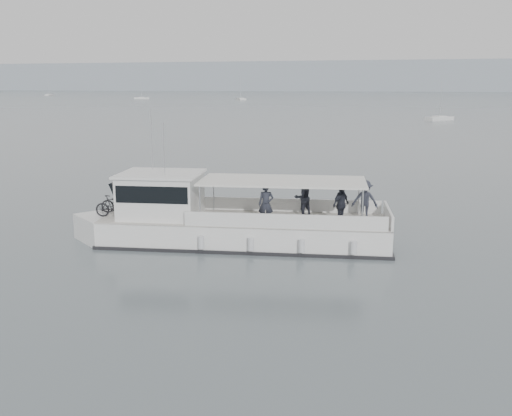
# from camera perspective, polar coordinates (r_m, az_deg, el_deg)

# --- Properties ---
(ground) EXTENTS (1400.00, 1400.00, 0.00)m
(ground) POSITION_cam_1_polar(r_m,az_deg,el_deg) (23.67, 7.05, -4.25)
(ground) COLOR #545F63
(ground) RESTS_ON ground
(headland) EXTENTS (1400.00, 90.00, 28.00)m
(headland) POSITION_cam_1_polar(r_m,az_deg,el_deg) (582.55, 15.06, 12.59)
(headland) COLOR #939EA8
(headland) RESTS_ON ground
(tour_boat) EXTENTS (13.89, 4.99, 5.78)m
(tour_boat) POSITION_cam_1_polar(r_m,az_deg,el_deg) (24.44, -3.93, -1.35)
(tour_boat) COLOR white
(tour_boat) RESTS_ON ground
(moored_fleet) EXTENTS (429.36, 326.54, 10.10)m
(moored_fleet) POSITION_cam_1_polar(r_m,az_deg,el_deg) (224.77, 9.68, 10.50)
(moored_fleet) COLOR white
(moored_fleet) RESTS_ON ground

